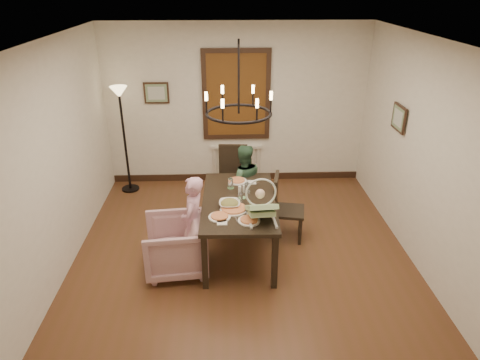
{
  "coord_description": "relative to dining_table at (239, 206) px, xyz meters",
  "views": [
    {
      "loc": [
        -0.22,
        -4.73,
        3.4
      ],
      "look_at": [
        -0.03,
        0.24,
        1.05
      ],
      "focal_mm": 32.0,
      "sensor_mm": 36.0,
      "label": 1
    }
  ],
  "objects": [
    {
      "name": "room_shell",
      "position": [
        0.04,
        0.18,
        0.7
      ],
      "size": [
        4.51,
        5.0,
        2.81
      ],
      "color": "brown",
      "rests_on": "ground"
    },
    {
      "name": "dining_table",
      "position": [
        0.0,
        0.0,
        0.0
      ],
      "size": [
        0.99,
        1.71,
        0.79
      ],
      "rotation": [
        0.0,
        0.0,
        -0.02
      ],
      "color": "black",
      "rests_on": "room_shell"
    },
    {
      "name": "chair_far",
      "position": [
        -0.05,
        1.21,
        -0.18
      ],
      "size": [
        0.49,
        0.49,
        1.04
      ],
      "primitive_type": null,
      "rotation": [
        0.0,
        0.0,
        -0.07
      ],
      "color": "black",
      "rests_on": "room_shell"
    },
    {
      "name": "chair_right",
      "position": [
        0.72,
        0.32,
        -0.22
      ],
      "size": [
        0.5,
        0.5,
        0.97
      ],
      "primitive_type": null,
      "rotation": [
        0.0,
        0.0,
        1.39
      ],
      "color": "black",
      "rests_on": "room_shell"
    },
    {
      "name": "armchair",
      "position": [
        -0.81,
        -0.38,
        -0.35
      ],
      "size": [
        0.85,
        0.83,
        0.71
      ],
      "primitive_type": "imported",
      "rotation": [
        0.0,
        0.0,
        -1.47
      ],
      "color": "#CC9CA5",
      "rests_on": "room_shell"
    },
    {
      "name": "elderly_woman",
      "position": [
        -0.59,
        -0.26,
        -0.19
      ],
      "size": [
        0.31,
        0.41,
        1.02
      ],
      "primitive_type": "imported",
      "rotation": [
        0.0,
        0.0,
        -1.77
      ],
      "color": "#D395AB",
      "rests_on": "room_shell"
    },
    {
      "name": "seated_man",
      "position": [
        0.1,
        0.87,
        -0.2
      ],
      "size": [
        0.54,
        0.45,
        1.01
      ],
      "primitive_type": "imported",
      "rotation": [
        0.0,
        0.0,
        3.28
      ],
      "color": "#375D41",
      "rests_on": "room_shell"
    },
    {
      "name": "baby_bouncer",
      "position": [
        0.24,
        -0.49,
        0.26
      ],
      "size": [
        0.43,
        0.57,
        0.35
      ],
      "primitive_type": null,
      "rotation": [
        0.0,
        0.0,
        0.08
      ],
      "color": "#AED291",
      "rests_on": "dining_table"
    },
    {
      "name": "salad_bowl",
      "position": [
        -0.12,
        -0.18,
        0.13
      ],
      "size": [
        0.32,
        0.32,
        0.08
      ],
      "primitive_type": "imported",
      "color": "white",
      "rests_on": "dining_table"
    },
    {
      "name": "pizza_platter",
      "position": [
        -0.08,
        -0.27,
        0.11
      ],
      "size": [
        0.35,
        0.35,
        0.04
      ],
      "primitive_type": "cylinder",
      "color": "tan",
      "rests_on": "dining_table"
    },
    {
      "name": "drinking_glass",
      "position": [
        0.02,
        -0.09,
        0.15
      ],
      "size": [
        0.06,
        0.06,
        0.13
      ],
      "primitive_type": "cylinder",
      "color": "silver",
      "rests_on": "dining_table"
    },
    {
      "name": "window_blinds",
      "position": [
        0.04,
        2.27,
        0.9
      ],
      "size": [
        1.0,
        0.03,
        1.4
      ],
      "primitive_type": "cube",
      "color": "brown",
      "rests_on": "room_shell"
    },
    {
      "name": "radiator",
      "position": [
        0.04,
        2.29,
        -0.35
      ],
      "size": [
        0.92,
        0.12,
        0.62
      ],
      "primitive_type": null,
      "color": "silver",
      "rests_on": "room_shell"
    },
    {
      "name": "picture_back",
      "position": [
        -1.31,
        2.28,
        0.95
      ],
      "size": [
        0.42,
        0.03,
        0.36
      ],
      "primitive_type": "cube",
      "color": "black",
      "rests_on": "room_shell"
    },
    {
      "name": "picture_right",
      "position": [
        2.25,
        0.71,
        0.95
      ],
      "size": [
        0.03,
        0.42,
        0.36
      ],
      "primitive_type": "cube",
      "rotation": [
        0.0,
        0.0,
        1.57
      ],
      "color": "black",
      "rests_on": "room_shell"
    },
    {
      "name": "floor_lamp",
      "position": [
        -1.86,
        1.96,
        0.2
      ],
      "size": [
        0.3,
        0.3,
        1.8
      ],
      "primitive_type": null,
      "color": "black",
      "rests_on": "room_shell"
    },
    {
      "name": "chandelier",
      "position": [
        0.0,
        0.0,
        1.25
      ],
      "size": [
        0.8,
        0.8,
        0.04
      ],
      "primitive_type": "torus",
      "color": "black",
      "rests_on": "room_shell"
    }
  ]
}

